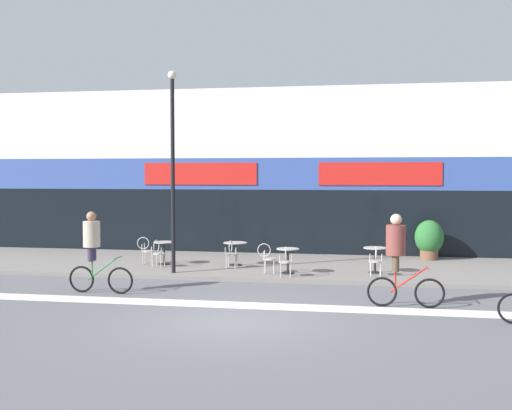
{
  "coord_description": "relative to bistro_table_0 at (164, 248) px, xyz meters",
  "views": [
    {
      "loc": [
        2.55,
        -12.3,
        3.14
      ],
      "look_at": [
        -0.5,
        5.86,
        2.16
      ],
      "focal_mm": 42.0,
      "sensor_mm": 36.0,
      "label": 1
    }
  ],
  "objects": [
    {
      "name": "ground_plane",
      "position": [
        3.72,
        -6.61,
        -0.66
      ],
      "size": [
        120.0,
        120.0,
        0.0
      ],
      "primitive_type": "plane",
      "color": "#5B5B60"
    },
    {
      "name": "sidewalk_slab",
      "position": [
        3.72,
        0.64,
        -0.6
      ],
      "size": [
        40.0,
        5.5,
        0.12
      ],
      "primitive_type": "cube",
      "color": "slate",
      "rests_on": "ground"
    },
    {
      "name": "storefront_facade",
      "position": [
        3.72,
        5.36,
        2.51
      ],
      "size": [
        40.0,
        4.06,
        6.36
      ],
      "color": "silver",
      "rests_on": "ground"
    },
    {
      "name": "bike_lane_stripe",
      "position": [
        3.72,
        -5.08,
        -0.65
      ],
      "size": [
        36.0,
        0.7,
        0.01
      ],
      "primitive_type": "cube",
      "color": "silver",
      "rests_on": "ground"
    },
    {
      "name": "bistro_table_0",
      "position": [
        0.0,
        0.0,
        0.0
      ],
      "size": [
        0.69,
        0.69,
        0.75
      ],
      "color": "black",
      "rests_on": "sidewalk_slab"
    },
    {
      "name": "bistro_table_1",
      "position": [
        2.36,
        0.23,
        0.01
      ],
      "size": [
        0.77,
        0.77,
        0.75
      ],
      "color": "black",
      "rests_on": "sidewalk_slab"
    },
    {
      "name": "bistro_table_2",
      "position": [
        4.25,
        -1.12,
        0.0
      ],
      "size": [
        0.68,
        0.68,
        0.76
      ],
      "color": "black",
      "rests_on": "sidewalk_slab"
    },
    {
      "name": "bistro_table_3",
      "position": [
        6.84,
        -0.56,
        0.02
      ],
      "size": [
        0.71,
        0.71,
        0.77
      ],
      "color": "black",
      "rests_on": "sidewalk_slab"
    },
    {
      "name": "cafe_chair_0_near",
      "position": [
        -0.01,
        -0.63,
        -0.02
      ],
      "size": [
        0.44,
        0.59,
        0.9
      ],
      "rotation": [
        0.0,
        0.0,
        1.46
      ],
      "color": "#B7B2AD",
      "rests_on": "sidewalk_slab"
    },
    {
      "name": "cafe_chair_0_side",
      "position": [
        -0.63,
        -0.01,
        -0.02
      ],
      "size": [
        0.59,
        0.44,
        0.9
      ],
      "rotation": [
        0.0,
        0.0,
        0.1
      ],
      "color": "#B7B2AD",
      "rests_on": "sidewalk_slab"
    },
    {
      "name": "cafe_chair_1_near",
      "position": [
        2.35,
        -0.39,
        -0.02
      ],
      "size": [
        0.41,
        0.58,
        0.9
      ],
      "rotation": [
        0.0,
        0.0,
        1.55
      ],
      "color": "#B7B2AD",
      "rests_on": "sidewalk_slab"
    },
    {
      "name": "cafe_chair_2_near",
      "position": [
        4.25,
        -1.75,
        -0.02
      ],
      "size": [
        0.45,
        0.6,
        0.9
      ],
      "rotation": [
        0.0,
        0.0,
        1.69
      ],
      "color": "#B7B2AD",
      "rests_on": "sidewalk_slab"
    },
    {
      "name": "cafe_chair_2_side",
      "position": [
        3.62,
        -1.13,
        -0.02
      ],
      "size": [
        0.58,
        0.42,
        0.9
      ],
      "rotation": [
        0.0,
        0.0,
        0.05
      ],
      "color": "#B7B2AD",
      "rests_on": "sidewalk_slab"
    },
    {
      "name": "cafe_chair_3_near",
      "position": [
        6.84,
        -1.18,
        -0.02
      ],
      "size": [
        0.4,
        0.58,
        0.9
      ],
      "rotation": [
        0.0,
        0.0,
        1.58
      ],
      "color": "#B7B2AD",
      "rests_on": "sidewalk_slab"
    },
    {
      "name": "planter_pot",
      "position": [
        8.79,
        2.64,
        0.19
      ],
      "size": [
        0.99,
        0.99,
        1.38
      ],
      "color": "brown",
      "rests_on": "sidewalk_slab"
    },
    {
      "name": "lamp_post",
      "position": [
        0.8,
        -1.54,
        2.92
      ],
      "size": [
        0.26,
        0.26,
        6.08
      ],
      "color": "black",
      "rests_on": "sidewalk_slab"
    },
    {
      "name": "cyclist_0",
      "position": [
        7.24,
        -4.65,
        0.62
      ],
      "size": [
        1.79,
        0.48,
        2.19
      ],
      "rotation": [
        0.0,
        0.0,
        -0.0
      ],
      "color": "black",
      "rests_on": "ground"
    },
    {
      "name": "cyclist_1",
      "position": [
        -0.5,
        -4.26,
        0.57
      ],
      "size": [
        1.79,
        0.48,
        2.14
      ],
      "rotation": [
        0.0,
        0.0,
        -0.02
      ],
      "color": "black",
      "rests_on": "ground"
    }
  ]
}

